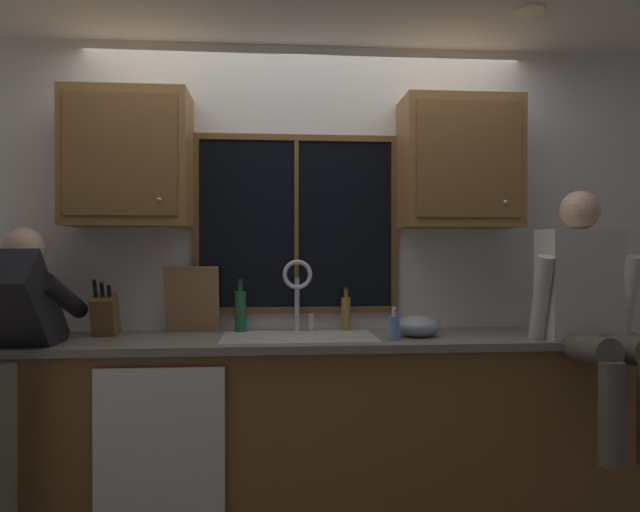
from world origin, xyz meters
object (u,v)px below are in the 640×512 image
mixing_bowl (418,326)px  bottle_tall_clear (240,310)px  person_sitting_on_counter (590,304)px  cutting_board (192,300)px  soap_dispenser (394,327)px  bottle_green_glass (346,313)px  knife_block (105,316)px

mixing_bowl → bottle_tall_clear: (-0.94, 0.24, 0.07)m
person_sitting_on_counter → cutting_board: (-2.02, 0.48, -0.00)m
bottle_tall_clear → soap_dispenser: bearing=-24.8°
soap_dispenser → mixing_bowl: bearing=37.6°
soap_dispenser → bottle_green_glass: bottle_green_glass is taller
person_sitting_on_counter → bottle_green_glass: person_sitting_on_counter is taller
person_sitting_on_counter → knife_block: (-2.46, 0.37, -0.08)m
bottle_tall_clear → knife_block: bearing=-171.5°
cutting_board → mixing_bowl: bearing=-11.7°
mixing_bowl → bottle_tall_clear: 0.97m
cutting_board → bottle_tall_clear: 0.27m
knife_block → mixing_bowl: knife_block is taller
knife_block → bottle_green_glass: bearing=4.9°
soap_dispenser → bottle_tall_clear: size_ratio=0.57×
soap_dispenser → cutting_board: bearing=160.8°
mixing_bowl → bottle_tall_clear: size_ratio=0.79×
person_sitting_on_counter → cutting_board: size_ratio=3.40×
mixing_bowl → person_sitting_on_counter: bearing=-15.9°
person_sitting_on_counter → bottle_tall_clear: (-1.76, 0.48, -0.06)m
mixing_bowl → soap_dispenser: bearing=-142.4°
person_sitting_on_counter → soap_dispenser: bearing=173.2°
person_sitting_on_counter → soap_dispenser: person_sitting_on_counter is taller
person_sitting_on_counter → cutting_board: bearing=166.6°
cutting_board → mixing_bowl: cutting_board is taller
cutting_board → bottle_green_glass: bearing=0.2°
knife_block → bottle_green_glass: (1.30, 0.11, -0.01)m
mixing_bowl → bottle_green_glass: bearing=144.2°
soap_dispenser → bottle_tall_clear: bottle_tall_clear is taller
knife_block → bottle_tall_clear: bearing=8.5°
soap_dispenser → bottle_green_glass: size_ratio=0.69×
person_sitting_on_counter → knife_block: person_sitting_on_counter is taller
soap_dispenser → bottle_green_glass: 0.42m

